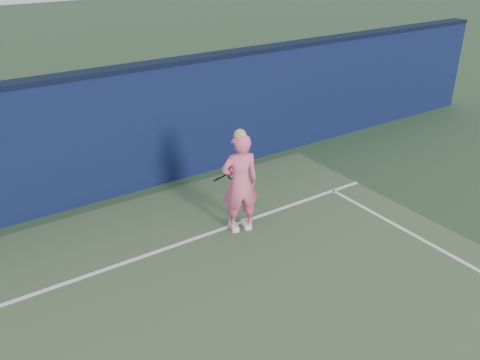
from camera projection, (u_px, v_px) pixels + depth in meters
backstop_wall at (60, 147)px, 9.62m from camera, size 24.00×0.40×2.50m
wall_cap at (49, 80)px, 9.05m from camera, size 24.00×0.42×0.10m
player at (240, 183)px, 8.96m from camera, size 0.77×0.61×1.94m
racket at (232, 173)px, 9.36m from camera, size 0.53×0.13×0.29m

